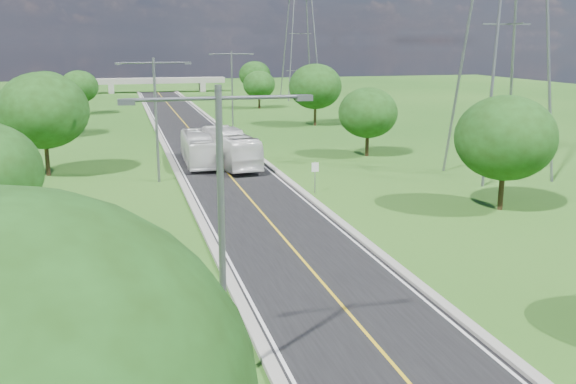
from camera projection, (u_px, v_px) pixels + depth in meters
name	position (u px, v px, depth m)	size (l,w,h in m)	color
ground	(207.00, 150.00, 68.15)	(260.00, 260.00, 0.00)	#1E4E15
road	(200.00, 141.00, 73.79)	(8.00, 150.00, 0.06)	black
curb_left	(162.00, 142.00, 72.71)	(0.50, 150.00, 0.22)	gray
curb_right	(236.00, 139.00, 74.83)	(0.50, 150.00, 0.22)	gray
speed_limit_sign	(315.00, 172.00, 48.38)	(0.55, 0.09, 2.40)	slate
overpass	(157.00, 81.00, 142.84)	(30.00, 3.00, 3.20)	gray
streetlight_near_left	(221.00, 215.00, 20.14)	(5.90, 0.25, 10.00)	slate
streetlight_mid_left	(156.00, 109.00, 51.18)	(5.90, 0.25, 10.00)	slate
streetlight_far_right	(232.00, 82.00, 85.21)	(5.90, 0.25, 10.00)	slate
power_tower_near	(508.00, 6.00, 51.62)	(9.00, 6.40, 28.00)	slate
power_tower_far	(300.00, 26.00, 123.15)	(9.00, 6.40, 28.00)	slate
tree_lc	(43.00, 111.00, 53.71)	(7.56, 7.56, 8.79)	black
tree_ld	(46.00, 95.00, 75.93)	(6.72, 6.72, 7.82)	black
tree_le	(79.00, 87.00, 99.27)	(5.88, 5.88, 6.84)	black
tree_rb	(505.00, 138.00, 42.80)	(6.72, 6.72, 7.82)	black
tree_rc	(368.00, 113.00, 63.38)	(5.88, 5.88, 6.84)	black
tree_rd	(315.00, 87.00, 86.24)	(7.14, 7.14, 8.30)	black
tree_re	(259.00, 85.00, 108.47)	(5.46, 5.46, 6.35)	black
tree_rf	(255.00, 75.00, 128.01)	(6.30, 6.30, 7.33)	black
bus_outbound	(230.00, 148.00, 58.77)	(2.74, 11.71, 3.26)	white
bus_inbound	(198.00, 149.00, 59.58)	(2.41, 10.32, 2.87)	white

